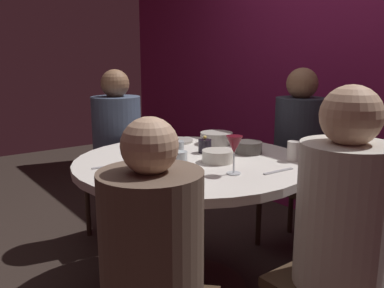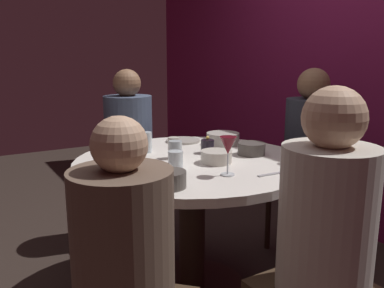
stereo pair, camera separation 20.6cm
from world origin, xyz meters
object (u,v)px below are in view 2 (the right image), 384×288
bowl_serving_large (223,139)px  cup_center_front (146,142)px  dining_table (192,191)px  seated_diner_front_right (123,250)px  bowl_small_white (251,149)px  bowl_sauce_side (216,157)px  dinner_plate (183,141)px  wine_glass (228,147)px  seated_diner_left (129,136)px  seated_diner_right (326,220)px  cup_by_left_diner (295,153)px  cup_far_edge (174,148)px  candle_holder (207,146)px  cup_near_candle (175,160)px  cup_by_right_diner (175,152)px  cell_phone (130,176)px  bowl_salad_center (168,179)px  seated_diner_back (310,143)px

bowl_serving_large → cup_center_front: cup_center_front is taller
bowl_serving_large → dining_table: bearing=-58.8°
seated_diner_front_right → bowl_small_white: 1.12m
bowl_small_white → bowl_sauce_side: 0.27m
dining_table → dinner_plate: 0.48m
wine_glass → dinner_plate: wine_glass is taller
seated_diner_left → bowl_small_white: bearing=19.2°
seated_diner_right → wine_glass: size_ratio=6.74×
cup_by_left_diner → wine_glass: bearing=-91.1°
seated_diner_front_right → cup_center_front: 1.04m
seated_diner_front_right → cup_far_edge: bearing=6.1°
candle_holder → cup_near_candle: (0.20, -0.31, 0.01)m
seated_diner_front_right → cup_by_right_diner: size_ratio=9.56×
bowl_serving_large → cup_by_right_diner: 0.53m
seated_diner_left → cup_near_candle: bearing=-9.8°
cup_by_right_diner → cup_far_edge: (-0.10, 0.05, -0.00)m
cell_phone → bowl_salad_center: size_ratio=0.94×
bowl_salad_center → bowl_small_white: 0.70m
cell_phone → cup_center_front: cup_center_front is taller
seated_diner_left → bowl_salad_center: seated_diner_left is taller
candle_holder → bowl_salad_center: candle_holder is taller
seated_diner_back → dinner_plate: (-0.41, -0.69, 0.02)m
bowl_salad_center → bowl_sauce_side: (-0.22, 0.39, -0.00)m
cup_near_candle → dining_table: bearing=127.2°
dining_table → seated_diner_back: (0.00, 0.87, 0.16)m
dinner_plate → bowl_serving_large: bearing=40.1°
bowl_small_white → cup_by_left_diner: cup_by_left_diner is taller
cell_phone → seated_diner_front_right: bearing=-158.9°
dining_table → cup_center_front: cup_center_front is taller
dinner_plate → bowl_serving_large: 0.26m
seated_diner_front_right → wine_glass: 0.72m
seated_diner_left → wine_glass: (1.18, -0.02, 0.15)m
dinner_plate → bowl_sauce_side: size_ratio=1.36×
dining_table → seated_diner_left: size_ratio=1.01×
seated_diner_left → candle_holder: bearing=10.5°
cup_by_right_diner → bowl_sauce_side: bearing=63.6°
dinner_plate → seated_diner_front_right: bearing=-38.2°
bowl_small_white → cup_near_candle: bearing=-85.0°
candle_holder → bowl_salad_center: (0.42, -0.47, -0.00)m
cell_phone → cup_by_right_diner: cup_by_right_diner is taller
bowl_small_white → cup_center_front: cup_center_front is taller
bowl_salad_center → cup_near_candle: size_ratio=1.69×
cell_phone → cup_by_left_diner: size_ratio=1.39×
seated_diner_front_right → cup_by_left_diner: (-0.30, 1.03, 0.12)m
seated_diner_back → bowl_small_white: seated_diner_back is taller
seated_diner_front_right → cell_phone: bearing=20.0°
cell_phone → cup_center_front: 0.48m
cup_near_candle → cup_by_left_diner: size_ratio=0.87×
seated_diner_left → cup_near_candle: (0.98, -0.17, 0.06)m
candle_holder → cup_by_right_diner: bearing=-67.3°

